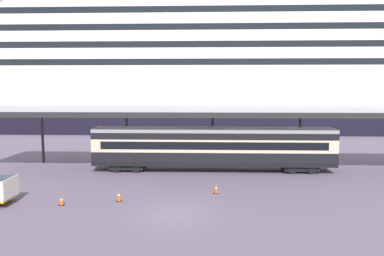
{
  "coord_description": "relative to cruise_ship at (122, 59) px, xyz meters",
  "views": [
    {
      "loc": [
        1.93,
        -22.06,
        7.86
      ],
      "look_at": [
        0.8,
        8.61,
        4.5
      ],
      "focal_mm": 34.16,
      "sensor_mm": 36.0,
      "label": 1
    }
  ],
  "objects": [
    {
      "name": "train_carriage",
      "position": [
        17.16,
        -38.04,
        -11.31
      ],
      "size": [
        22.66,
        2.81,
        4.11
      ],
      "color": "black",
      "rests_on": "ground"
    },
    {
      "name": "cruise_ship",
      "position": [
        0.0,
        0.0,
        0.0
      ],
      "size": [
        140.83,
        24.63,
        38.98
      ],
      "color": "black",
      "rests_on": "ground"
    },
    {
      "name": "traffic_cone_near",
      "position": [
        10.4,
        -47.82,
        -13.23
      ],
      "size": [
        0.36,
        0.36,
        0.78
      ],
      "color": "black",
      "rests_on": "ground"
    },
    {
      "name": "ground_plane",
      "position": [
        14.48,
        -50.33,
        -13.61
      ],
      "size": [
        400.0,
        400.0,
        0.0
      ],
      "primitive_type": "plane",
      "color": "slate"
    },
    {
      "name": "traffic_cone_far",
      "position": [
        17.23,
        -45.69,
        -13.24
      ],
      "size": [
        0.36,
        0.36,
        0.76
      ],
      "color": "black",
      "rests_on": "ground"
    },
    {
      "name": "platform_canopy",
      "position": [
        17.16,
        -37.62,
        -7.85
      ],
      "size": [
        44.81,
        6.19,
        6.0
      ],
      "color": "#BABABA",
      "rests_on": "ground"
    },
    {
      "name": "traffic_cone_mid",
      "position": [
        6.72,
        -48.79,
        -13.29
      ],
      "size": [
        0.36,
        0.36,
        0.66
      ],
      "color": "black",
      "rests_on": "ground"
    }
  ]
}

